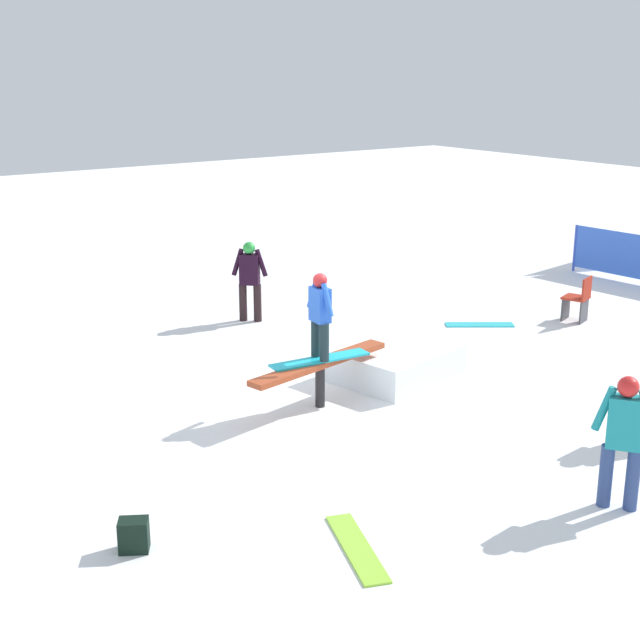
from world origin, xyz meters
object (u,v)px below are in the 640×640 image
Objects in this scene: folding_chair at (578,300)px; backpack_on_snow at (134,535)px; bystander_black at (250,277)px; loose_snowboard_cyan at (479,325)px; rail_feature at (320,367)px; loose_snowboard_lime at (357,548)px; bystander_teal at (623,435)px; main_rider_on_rail at (320,320)px.

backpack_on_snow is (10.38, 2.77, -0.24)m from folding_chair.
bystander_black reaches higher than folding_chair.
loose_snowboard_cyan is 1.45× the size of folding_chair.
bystander_black is at bearing -119.72° from rail_feature.
folding_chair is at bearing -172.06° from loose_snowboard_cyan.
loose_snowboard_cyan is at bearing -33.20° from loose_snowboard_lime.
bystander_black is 8.55m from loose_snowboard_lime.
backpack_on_snow is at bearing 28.36° from bystander_teal.
bystander_teal is at bearing -88.21° from loose_snowboard_lime.
backpack_on_snow is at bearing -3.75° from folding_chair.
bystander_teal is 3.18m from loose_snowboard_lime.
backpack_on_snow is at bearing 34.36° from main_rider_on_rail.
rail_feature reaches higher than loose_snowboard_cyan.
main_rider_on_rail is 0.99× the size of bystander_teal.
bystander_black is 8.40m from backpack_on_snow.
bystander_teal is 5.31m from backpack_on_snow.
main_rider_on_rail is at bearing -9.54° from loose_snowboard_lime.
loose_snowboard_lime is (1.99, 3.40, -0.58)m from rail_feature.
rail_feature reaches higher than backpack_on_snow.
main_rider_on_rail is 1.00× the size of bystander_black.
loose_snowboard_lime is at bearing 175.98° from backpack_on_snow.
bystander_black reaches higher than loose_snowboard_lime.
loose_snowboard_cyan is at bearing -175.51° from bystander_black.
folding_chair is at bearing 175.22° from rail_feature.
bystander_black is 4.43m from loose_snowboard_cyan.
rail_feature is 4.39m from backpack_on_snow.
folding_chair is at bearing -83.83° from bystander_teal.
backpack_on_snow is at bearing 75.58° from loose_snowboard_lime.
loose_snowboard_lime is (2.89, -1.00, -0.85)m from bystander_teal.
rail_feature is at bearing -12.78° from folding_chair.
rail_feature is 3.98m from loose_snowboard_lime.
backpack_on_snow is (1.85, -1.30, 0.16)m from loose_snowboard_lime.
backpack_on_snow is at bearing 17.92° from rail_feature.
loose_snowboard_cyan is at bearing -46.35° from folding_chair.
backpack_on_snow is (3.83, 2.09, -1.13)m from main_rider_on_rail.
main_rider_on_rail is 4.50m from bystander_teal.
folding_chair is at bearing -133.89° from backpack_on_snow.
bystander_teal is 1.21× the size of loose_snowboard_cyan.
rail_feature is 0.71m from main_rider_on_rail.
rail_feature is 1.65× the size of bystander_teal.
rail_feature is 4.49m from bystander_teal.
folding_chair is (-8.53, -4.07, 0.40)m from loose_snowboard_lime.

